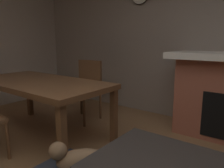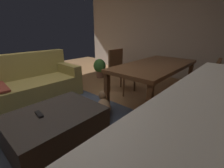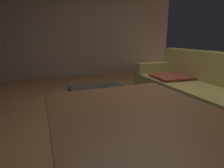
% 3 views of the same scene
% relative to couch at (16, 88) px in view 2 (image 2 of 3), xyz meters
% --- Properties ---
extents(floor, '(8.44, 8.44, 0.00)m').
position_rel_couch_xyz_m(floor, '(0.17, -0.98, -0.32)').
color(floor, olive).
extents(wall_right_window_side, '(0.12, 5.65, 2.64)m').
position_rel_couch_xyz_m(wall_right_window_side, '(3.68, -0.98, 1.00)').
color(wall_right_window_side, '#B2A59B').
rests_on(wall_right_window_side, ground).
extents(area_rug, '(2.60, 2.00, 0.01)m').
position_rel_couch_xyz_m(area_rug, '(-0.06, -0.78, -0.31)').
color(area_rug, '#3D475B').
rests_on(area_rug, ground).
extents(couch, '(2.24, 0.89, 0.90)m').
position_rel_couch_xyz_m(couch, '(0.00, 0.00, 0.00)').
color(couch, '#9E8E4C').
rests_on(couch, ground).
extents(ottoman_coffee_table, '(1.04, 0.81, 0.42)m').
position_rel_couch_xyz_m(ottoman_coffee_table, '(-0.06, -1.50, -0.11)').
color(ottoman_coffee_table, '#2D2826').
rests_on(ottoman_coffee_table, ground).
extents(tv_remote, '(0.07, 0.16, 0.02)m').
position_rel_couch_xyz_m(tv_remote, '(-0.20, -1.42, 0.11)').
color(tv_remote, black).
rests_on(tv_remote, ottoman_coffee_table).
extents(dining_table, '(1.88, 0.90, 0.74)m').
position_rel_couch_xyz_m(dining_table, '(1.80, -1.81, 0.35)').
color(dining_table, brown).
rests_on(dining_table, ground).
extents(dining_chair_south, '(0.47, 0.47, 0.93)m').
position_rel_couch_xyz_m(dining_chair_south, '(1.81, -2.65, 0.20)').
color(dining_chair_south, brown).
rests_on(dining_chair_south, ground).
extents(dining_chair_north, '(0.45, 0.45, 0.93)m').
position_rel_couch_xyz_m(dining_chair_north, '(1.80, -0.96, 0.20)').
color(dining_chair_north, brown).
rests_on(dining_chair_north, ground).
extents(potted_plant, '(0.35, 0.35, 0.55)m').
position_rel_couch_xyz_m(potted_plant, '(2.22, 0.10, -0.00)').
color(potted_plant, brown).
rests_on(potted_plant, ground).
extents(small_dog, '(0.48, 0.49, 0.31)m').
position_rel_couch_xyz_m(small_dog, '(0.78, -1.47, -0.14)').
color(small_dog, '#8C6B4C').
rests_on(small_dog, ground).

